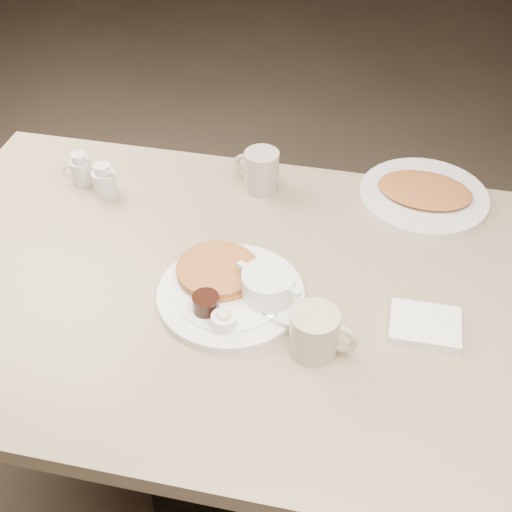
% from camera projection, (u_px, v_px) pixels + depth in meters
% --- Properties ---
extents(diner_table, '(1.50, 0.90, 0.75)m').
position_uv_depth(diner_table, '(254.00, 344.00, 1.48)').
color(diner_table, tan).
rests_on(diner_table, ground).
extents(main_plate, '(0.39, 0.39, 0.07)m').
position_uv_depth(main_plate, '(236.00, 288.00, 1.33)').
color(main_plate, white).
rests_on(main_plate, diner_table).
extents(coffee_mug_near, '(0.13, 0.10, 0.09)m').
position_uv_depth(coffee_mug_near, '(316.00, 332.00, 1.22)').
color(coffee_mug_near, beige).
rests_on(coffee_mug_near, diner_table).
extents(napkin, '(0.13, 0.11, 0.02)m').
position_uv_depth(napkin, '(425.00, 325.00, 1.28)').
color(napkin, white).
rests_on(napkin, diner_table).
extents(coffee_mug_far, '(0.13, 0.10, 0.10)m').
position_uv_depth(coffee_mug_far, '(261.00, 171.00, 1.59)').
color(coffee_mug_far, '#B0A497').
rests_on(coffee_mug_far, diner_table).
extents(creamer_left, '(0.07, 0.05, 0.08)m').
position_uv_depth(creamer_left, '(81.00, 170.00, 1.61)').
color(creamer_left, silver).
rests_on(creamer_left, diner_table).
extents(creamer_right, '(0.07, 0.06, 0.08)m').
position_uv_depth(creamer_right, '(104.00, 181.00, 1.58)').
color(creamer_right, silver).
rests_on(creamer_right, diner_table).
extents(hash_plate, '(0.33, 0.33, 0.04)m').
position_uv_depth(hash_plate, '(424.00, 194.00, 1.58)').
color(hash_plate, silver).
rests_on(hash_plate, diner_table).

